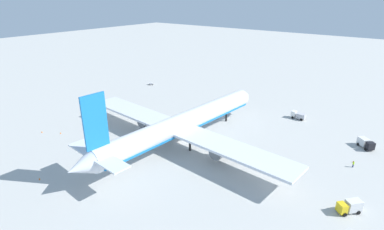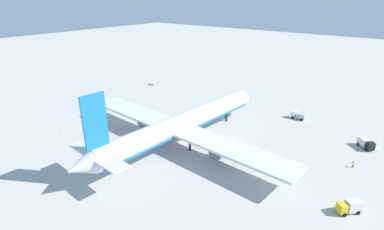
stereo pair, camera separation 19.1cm
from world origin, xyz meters
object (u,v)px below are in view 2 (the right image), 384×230
object	(u,v)px
traffic_cone_1	(353,162)
ground_worker_3	(353,164)
baggage_cart_0	(243,98)
service_truck_1	(366,143)
traffic_cone_4	(126,104)
service_truck_3	(298,115)
traffic_cone_2	(61,133)
traffic_cone_0	(42,132)
service_truck_2	(350,206)
baggage_cart_1	(151,84)
traffic_cone_3	(39,179)
airliner	(182,124)

from	to	relation	value
traffic_cone_1	ground_worker_3	bearing A→B (deg)	-170.90
baggage_cart_0	service_truck_1	bearing A→B (deg)	-109.43
baggage_cart_0	traffic_cone_4	bearing A→B (deg)	135.66
baggage_cart_0	traffic_cone_1	bearing A→B (deg)	-120.45
baggage_cart_0	traffic_cone_4	xyz separation A→B (m)	(-36.44, 35.61, 0.01)
service_truck_3	traffic_cone_2	bearing A→B (deg)	136.40
ground_worker_3	traffic_cone_0	size ratio (longest dim) A/B	3.25
service_truck_2	service_truck_3	distance (m)	52.10
baggage_cart_1	traffic_cone_0	size ratio (longest dim) A/B	4.71
ground_worker_3	traffic_cone_3	world-z (taller)	ground_worker_3
baggage_cart_1	traffic_cone_4	bearing A→B (deg)	-155.85
traffic_cone_1	traffic_cone_4	size ratio (longest dim) A/B	1.00
service_truck_3	traffic_cone_2	xyz separation A→B (m)	(-60.87, 57.96, -1.11)
service_truck_2	traffic_cone_1	distance (m)	23.32
baggage_cart_1	airliner	bearing A→B (deg)	-127.10
service_truck_3	baggage_cart_0	distance (m)	28.46
traffic_cone_0	traffic_cone_1	xyz separation A→B (m)	(42.52, -86.84, 0.00)
service_truck_3	traffic_cone_0	size ratio (longest dim) A/B	9.50
traffic_cone_4	baggage_cart_0	bearing A→B (deg)	-44.34
service_truck_1	ground_worker_3	size ratio (longest dim) A/B	3.00
service_truck_3	traffic_cone_0	world-z (taller)	service_truck_3
ground_worker_3	traffic_cone_4	bearing A→B (deg)	92.68
baggage_cart_0	traffic_cone_1	xyz separation A→B (m)	(-29.65, -50.44, 0.01)
airliner	baggage_cart_1	size ratio (longest dim) A/B	29.72
service_truck_1	ground_worker_3	world-z (taller)	service_truck_1
ground_worker_3	baggage_cart_0	bearing A→B (deg)	57.51
service_truck_1	ground_worker_3	distance (m)	14.31
baggage_cart_0	traffic_cone_4	size ratio (longest dim) A/B	5.77
traffic_cone_3	traffic_cone_4	world-z (taller)	same
airliner	ground_worker_3	bearing A→B (deg)	-69.24
ground_worker_3	traffic_cone_1	xyz separation A→B (m)	(2.75, 0.44, -0.64)
airliner	traffic_cone_3	bearing A→B (deg)	157.18
airliner	traffic_cone_0	world-z (taller)	airliner
service_truck_1	traffic_cone_3	xyz separation A→B (m)	(-68.54, 61.30, -1.25)
service_truck_2	ground_worker_3	size ratio (longest dim) A/B	2.90
traffic_cone_0	service_truck_2	bearing A→B (deg)	-77.82
service_truck_2	service_truck_3	xyz separation A→B (m)	(44.66, 26.82, -0.17)
airliner	traffic_cone_4	distance (m)	43.72
baggage_cart_0	traffic_cone_1	size ratio (longest dim) A/B	5.77
traffic_cone_3	baggage_cart_1	bearing A→B (deg)	26.04
airliner	baggage_cart_0	world-z (taller)	airliner
baggage_cart_1	traffic_cone_4	size ratio (longest dim) A/B	4.71
airliner	traffic_cone_1	distance (m)	49.40
traffic_cone_0	traffic_cone_3	bearing A→B (deg)	-118.73
traffic_cone_3	traffic_cone_4	distance (m)	56.38
traffic_cone_3	traffic_cone_0	bearing A→B (deg)	61.27
service_truck_1	service_truck_3	distance (m)	26.08
traffic_cone_3	traffic_cone_4	size ratio (longest dim) A/B	1.00
ground_worker_3	traffic_cone_0	xyz separation A→B (m)	(-39.77, 87.28, -0.64)
traffic_cone_0	traffic_cone_2	distance (m)	6.63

